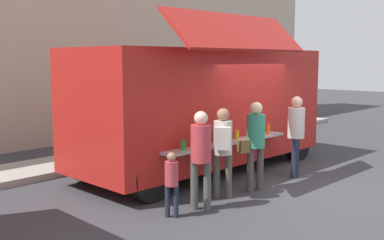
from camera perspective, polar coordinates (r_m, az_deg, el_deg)
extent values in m
plane|color=#38383D|center=(10.09, 12.77, -7.71)|extent=(60.00, 60.00, 0.00)
cube|color=red|center=(10.90, 1.31, 1.95)|extent=(6.48, 2.50, 2.53)
cube|color=red|center=(9.37, 5.71, 10.69)|extent=(3.55, 0.89, 0.77)
cube|color=black|center=(9.66, 3.56, 3.05)|extent=(3.36, 0.18, 1.14)
cube|color=#B7B7BC|center=(9.65, 4.48, -2.75)|extent=(3.54, 0.44, 0.05)
cylinder|color=green|center=(8.66, -1.10, -3.11)|extent=(0.08, 0.08, 0.18)
cylinder|color=green|center=(8.87, 0.56, -2.81)|extent=(0.08, 0.08, 0.20)
cylinder|color=black|center=(9.12, 1.69, -2.40)|extent=(0.08, 0.08, 0.24)
cylinder|color=black|center=(9.41, 2.96, -2.11)|extent=(0.07, 0.07, 0.24)
cylinder|color=black|center=(9.63, 4.36, -1.85)|extent=(0.08, 0.08, 0.26)
cylinder|color=yellow|center=(9.90, 5.51, -1.80)|extent=(0.08, 0.08, 0.19)
cylinder|color=black|center=(10.12, 7.19, -1.58)|extent=(0.07, 0.07, 0.21)
cylinder|color=black|center=(10.39, 8.08, -1.38)|extent=(0.06, 0.06, 0.20)
cylinder|color=orange|center=(10.64, 9.27, -1.07)|extent=(0.07, 0.07, 0.25)
cube|color=black|center=(13.36, 10.62, 4.78)|extent=(0.13, 1.99, 1.11)
cylinder|color=black|center=(13.59, 5.36, -1.73)|extent=(0.90, 0.28, 0.90)
cylinder|color=black|center=(12.44, 12.71, -2.73)|extent=(0.90, 0.28, 0.90)
cylinder|color=black|center=(10.24, -12.64, -4.89)|extent=(0.90, 0.28, 0.90)
cylinder|color=black|center=(8.65, -5.14, -7.01)|extent=(0.90, 0.28, 0.90)
cylinder|color=#2B6236|center=(15.29, 3.93, -0.78)|extent=(0.60, 0.60, 0.86)
cylinder|color=#4C4344|center=(9.35, 7.13, -6.03)|extent=(0.14, 0.14, 0.87)
cylinder|color=#4C4344|center=(9.48, 8.30, -5.86)|extent=(0.14, 0.14, 0.87)
cylinder|color=#32886A|center=(9.27, 7.80, -1.34)|extent=(0.36, 0.36, 0.66)
sphere|color=beige|center=(9.21, 7.85, 1.44)|extent=(0.24, 0.24, 0.24)
cube|color=brown|center=(9.15, 6.31, -3.20)|extent=(0.25, 0.21, 0.25)
cylinder|color=#4A4A40|center=(8.87, 3.02, -6.83)|extent=(0.13, 0.13, 0.84)
cylinder|color=#4A4A40|center=(8.86, 4.48, -6.85)|extent=(0.13, 0.13, 0.84)
cylinder|color=beige|center=(8.71, 3.79, -2.16)|extent=(0.35, 0.35, 0.63)
sphere|color=#9D6F4E|center=(8.65, 3.82, 0.67)|extent=(0.23, 0.23, 0.23)
cube|color=beige|center=(8.45, 3.76, -2.25)|extent=(0.32, 0.34, 0.41)
cylinder|color=#484B43|center=(8.16, 0.28, -8.03)|extent=(0.13, 0.13, 0.85)
cylinder|color=#484B43|center=(8.13, 1.88, -8.10)|extent=(0.13, 0.13, 0.85)
cylinder|color=#BC3740|center=(7.98, 1.09, -2.90)|extent=(0.35, 0.35, 0.64)
sphere|color=beige|center=(7.91, 1.10, 0.24)|extent=(0.24, 0.24, 0.24)
cylinder|color=#1D2136|center=(10.51, 12.42, -4.61)|extent=(0.14, 0.14, 0.88)
cylinder|color=#1D2136|center=(10.75, 12.57, -4.36)|extent=(0.14, 0.14, 0.88)
cylinder|color=beige|center=(10.50, 12.61, -0.33)|extent=(0.37, 0.37, 0.67)
sphere|color=#DEA786|center=(10.45, 12.68, 2.15)|extent=(0.25, 0.25, 0.25)
cylinder|color=#1D2435|center=(7.84, -3.01, -9.88)|extent=(0.09, 0.09, 0.54)
cylinder|color=#1D2435|center=(7.81, -1.96, -9.94)|extent=(0.09, 0.09, 0.54)
cylinder|color=#B33A41|center=(7.70, -2.51, -6.55)|extent=(0.22, 0.22, 0.41)
sphere|color=#A26E4F|center=(7.63, -2.52, -4.52)|extent=(0.15, 0.15, 0.15)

